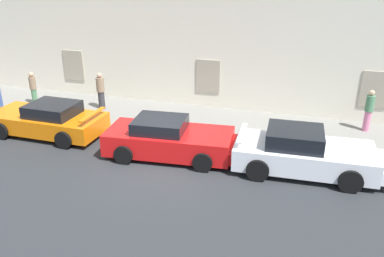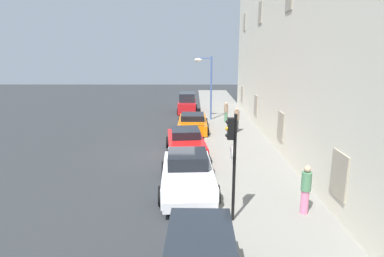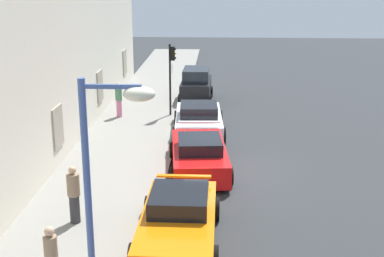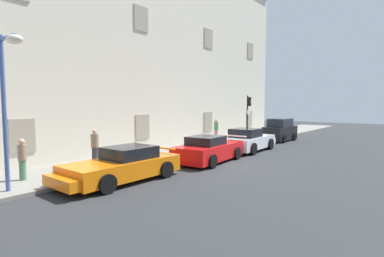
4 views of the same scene
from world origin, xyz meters
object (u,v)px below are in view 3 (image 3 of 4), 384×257
(pedestrian_admiring, at_px, (119,99))
(pedestrian_bystander, at_px, (74,194))
(sportscar_yellow_flank, at_px, (199,154))
(traffic_light, at_px, (172,67))
(sportscar_white_middle, at_px, (199,119))
(street_lamp, at_px, (109,157))
(sportscar_red_lead, at_px, (178,225))
(hatchback_parked, at_px, (196,87))

(pedestrian_admiring, height_order, pedestrian_bystander, pedestrian_bystander)
(sportscar_yellow_flank, relative_size, pedestrian_admiring, 2.93)
(traffic_light, bearing_deg, sportscar_yellow_flank, -167.36)
(sportscar_white_middle, relative_size, street_lamp, 0.98)
(sportscar_red_lead, bearing_deg, pedestrian_bystander, 73.20)
(sportscar_yellow_flank, height_order, pedestrian_admiring, pedestrian_admiring)
(sportscar_yellow_flank, distance_m, pedestrian_admiring, 7.86)
(hatchback_parked, bearing_deg, sportscar_red_lead, -179.21)
(street_lamp, distance_m, pedestrian_admiring, 16.16)
(pedestrian_admiring, bearing_deg, traffic_light, -79.46)
(hatchback_parked, height_order, traffic_light, traffic_light)
(traffic_light, xyz_separation_m, street_lamp, (-16.17, -0.25, 1.15))
(sportscar_yellow_flank, xyz_separation_m, hatchback_parked, (10.66, 0.56, 0.23))
(sportscar_yellow_flank, bearing_deg, street_lamp, 171.50)
(sportscar_white_middle, bearing_deg, hatchback_parked, 3.50)
(sportscar_yellow_flank, height_order, street_lamp, street_lamp)
(hatchback_parked, bearing_deg, traffic_light, 163.53)
(pedestrian_admiring, bearing_deg, sportscar_red_lead, -162.81)
(sportscar_white_middle, xyz_separation_m, pedestrian_admiring, (2.11, 3.96, 0.37))
(sportscar_yellow_flank, distance_m, traffic_light, 7.56)
(hatchback_parked, distance_m, traffic_light, 4.05)
(sportscar_yellow_flank, bearing_deg, pedestrian_bystander, 144.90)
(hatchback_parked, bearing_deg, sportscar_yellow_flank, -177.00)
(pedestrian_bystander, bearing_deg, traffic_light, -8.29)
(hatchback_parked, distance_m, street_lamp, 19.91)
(sportscar_yellow_flank, xyz_separation_m, street_lamp, (-9.03, 1.35, 3.07))
(hatchback_parked, xyz_separation_m, pedestrian_bystander, (-15.41, 2.77, 0.18))
(pedestrian_admiring, bearing_deg, sportscar_yellow_flank, -148.14)
(pedestrian_admiring, bearing_deg, street_lamp, -169.91)
(hatchback_parked, xyz_separation_m, street_lamp, (-19.69, 0.79, 2.84))
(sportscar_white_middle, distance_m, hatchback_parked, 6.13)
(street_lamp, distance_m, pedestrian_bystander, 5.42)
(sportscar_white_middle, relative_size, pedestrian_admiring, 2.90)
(traffic_light, height_order, pedestrian_admiring, traffic_light)
(sportscar_red_lead, bearing_deg, hatchback_parked, 0.79)
(street_lamp, bearing_deg, pedestrian_bystander, 24.82)
(sportscar_yellow_flank, relative_size, hatchback_parked, 1.40)
(pedestrian_admiring, distance_m, pedestrian_bystander, 11.44)
(sportscar_red_lead, xyz_separation_m, pedestrian_admiring, (12.31, 3.81, 0.42))
(traffic_light, xyz_separation_m, pedestrian_admiring, (-0.47, 2.54, -1.51))
(sportscar_white_middle, relative_size, hatchback_parked, 1.38)
(sportscar_white_middle, xyz_separation_m, traffic_light, (2.59, 1.42, 1.88))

